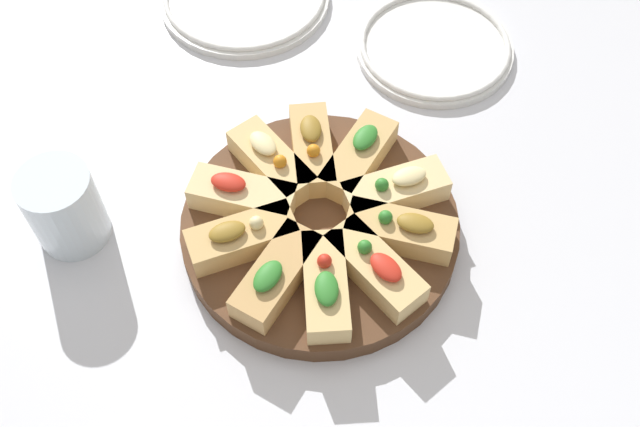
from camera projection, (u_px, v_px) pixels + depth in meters
The scene contains 14 objects.
ground_plane at pixel (320, 234), 0.83m from camera, with size 3.00×3.00×0.00m, color silver.
serving_board at pixel (320, 228), 0.82m from camera, with size 0.30×0.30×0.03m, color #51331E.
focaccia_slice_0 at pixel (271, 162), 0.84m from camera, with size 0.11×0.11×0.04m.
focaccia_slice_1 at pixel (242, 195), 0.81m from camera, with size 0.12×0.07×0.04m.
focaccia_slice_2 at pixel (242, 237), 0.78m from camera, with size 0.12×0.08×0.04m.
focaccia_slice_3 at pixel (276, 275), 0.76m from camera, with size 0.09×0.12×0.04m.
focaccia_slice_4 at pixel (326, 285), 0.75m from camera, with size 0.05×0.12×0.04m.
focaccia_slice_5 at pixel (375, 267), 0.76m from camera, with size 0.11×0.11×0.04m.
focaccia_slice_6 at pixel (401, 230), 0.79m from camera, with size 0.12×0.07×0.04m.
focaccia_slice_7 at pixel (396, 190), 0.82m from camera, with size 0.12×0.08×0.04m.
focaccia_slice_8 at pixel (359, 156), 0.84m from camera, with size 0.09×0.12×0.04m.
focaccia_slice_9 at pixel (312, 149), 0.85m from camera, with size 0.06×0.12×0.04m.
plate_right at pixel (434, 47), 0.99m from camera, with size 0.21×0.21×0.02m.
water_glass at pixel (64, 207), 0.80m from camera, with size 0.08×0.08×0.10m, color silver.
Camera 1 is at (0.02, -0.44, 0.71)m, focal length 42.00 mm.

